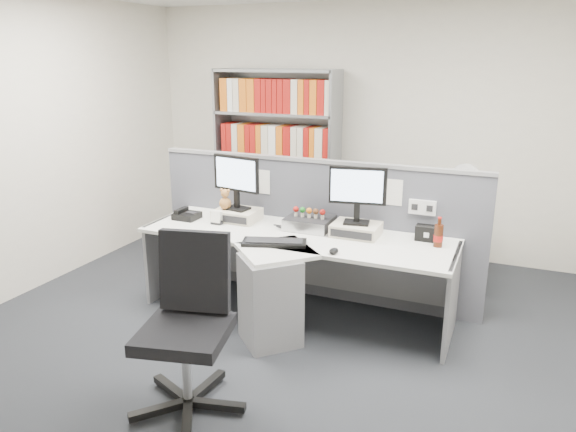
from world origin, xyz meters
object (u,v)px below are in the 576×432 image
at_px(desk, 285,273).
at_px(mouse, 334,251).
at_px(shelving_unit, 277,162).
at_px(desk_calendar, 217,218).
at_px(desk_phone, 186,215).
at_px(speaker, 427,233).
at_px(monitor_right, 358,190).
at_px(desk_fan, 465,183).
at_px(keyboard, 274,242).
at_px(desktop_pc, 310,223).
at_px(cola_bottle, 438,236).
at_px(monitor_left, 236,178).
at_px(filing_cabinet, 459,250).
at_px(office_chair, 189,319).

bearing_deg(desk, mouse, -12.43).
bearing_deg(shelving_unit, desk_calendar, -84.45).
xyz_separation_m(desk_phone, speaker, (2.10, 0.23, 0.03)).
relative_size(monitor_right, shelving_unit, 0.23).
bearing_deg(desk_fan, monitor_right, -125.83).
distance_m(desk_calendar, speaker, 1.79).
distance_m(keyboard, desk_calendar, 0.74).
height_order(desk, shelving_unit, shelving_unit).
bearing_deg(monitor_right, speaker, 9.40).
height_order(desktop_pc, desk_phone, desktop_pc).
relative_size(speaker, shelving_unit, 0.09).
height_order(keyboard, cola_bottle, cola_bottle).
height_order(desk, desk_calendar, desk_calendar).
xyz_separation_m(monitor_left, filing_cabinet, (1.83, 1.02, -0.76)).
height_order(mouse, cola_bottle, cola_bottle).
bearing_deg(office_chair, cola_bottle, 50.85).
height_order(desk, desk_fan, desk_fan).
distance_m(mouse, desk_phone, 1.55).
bearing_deg(keyboard, office_chair, -93.99).
xyz_separation_m(shelving_unit, filing_cabinet, (2.10, -0.45, -0.63)).
bearing_deg(speaker, monitor_right, -170.60).
height_order(mouse, speaker, speaker).
xyz_separation_m(keyboard, office_chair, (-0.08, -1.11, -0.16)).
bearing_deg(speaker, office_chair, -124.93).
xyz_separation_m(monitor_left, desktop_pc, (0.68, 0.03, -0.34)).
bearing_deg(desktop_pc, desk_fan, 40.66).
relative_size(keyboard, mouse, 5.07).
distance_m(cola_bottle, desk_fan, 1.06).
height_order(monitor_right, speaker, monitor_right).
bearing_deg(keyboard, cola_bottle, 20.44).
height_order(desktop_pc, filing_cabinet, desktop_pc).
distance_m(keyboard, desk_fan, 1.96).
bearing_deg(desk_calendar, desk_phone, 174.34).
xyz_separation_m(mouse, filing_cabinet, (0.77, 1.50, -0.39)).
bearing_deg(mouse, monitor_left, 155.81).
relative_size(monitor_right, filing_cabinet, 0.67).
bearing_deg(desk_fan, cola_bottle, -94.12).
relative_size(cola_bottle, office_chair, 0.22).
xyz_separation_m(desk_calendar, office_chair, (0.60, -1.40, -0.19)).
height_order(cola_bottle, filing_cabinet, cola_bottle).
bearing_deg(desk_phone, desktop_pc, 8.53).
relative_size(desktop_pc, desk_phone, 1.78).
bearing_deg(cola_bottle, shelving_unit, 143.71).
relative_size(desk_calendar, speaker, 0.65).
height_order(desk_phone, cola_bottle, cola_bottle).
xyz_separation_m(monitor_right, shelving_unit, (-1.37, 1.47, -0.12)).
relative_size(speaker, desk_fan, 0.38).
bearing_deg(monitor_left, cola_bottle, -0.72).
height_order(desktop_pc, desk_calendar, desk_calendar).
xyz_separation_m(monitor_right, office_chair, (-0.60, -1.57, -0.52)).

